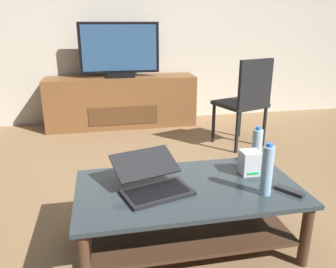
{
  "coord_description": "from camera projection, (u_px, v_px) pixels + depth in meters",
  "views": [
    {
      "loc": [
        -0.42,
        -1.98,
        1.27
      ],
      "look_at": [
        0.01,
        0.17,
        0.54
      ],
      "focal_mm": 35.88,
      "sensor_mm": 36.0,
      "label": 1
    }
  ],
  "objects": [
    {
      "name": "cell_phone",
      "position": [
        124.0,
        173.0,
        2.05
      ],
      "size": [
        0.11,
        0.15,
        0.01
      ],
      "primitive_type": "cube",
      "rotation": [
        0.0,
        0.0,
        0.31
      ],
      "color": "black",
      "rests_on": "coffee_table"
    },
    {
      "name": "tv_remote",
      "position": [
        289.0,
        191.0,
        1.83
      ],
      "size": [
        0.13,
        0.16,
        0.02
      ],
      "primitive_type": "cube",
      "rotation": [
        0.0,
        0.0,
        0.59
      ],
      "color": "#2D2D30",
      "rests_on": "coffee_table"
    },
    {
      "name": "laptop",
      "position": [
        152.0,
        180.0,
        1.85
      ],
      "size": [
        0.45,
        0.46,
        0.17
      ],
      "color": "black",
      "rests_on": "coffee_table"
    },
    {
      "name": "media_cabinet",
      "position": [
        122.0,
        102.0,
        4.23
      ],
      "size": [
        1.84,
        0.44,
        0.63
      ],
      "color": "brown",
      "rests_on": "ground"
    },
    {
      "name": "coffee_table",
      "position": [
        188.0,
        204.0,
        1.94
      ],
      "size": [
        1.25,
        0.69,
        0.39
      ],
      "color": "#2D383D",
      "rests_on": "ground"
    },
    {
      "name": "dining_chair",
      "position": [
        246.0,
        99.0,
        3.45
      ],
      "size": [
        0.56,
        0.56,
        0.93
      ],
      "color": "black",
      "rests_on": "ground"
    },
    {
      "name": "router_box",
      "position": [
        250.0,
        162.0,
        2.04
      ],
      "size": [
        0.12,
        0.11,
        0.15
      ],
      "color": "silver",
      "rests_on": "coffee_table"
    },
    {
      "name": "ground_plane",
      "position": [
        171.0,
        215.0,
        2.32
      ],
      "size": [
        7.68,
        7.68,
        0.0
      ],
      "primitive_type": "plane",
      "color": "olive"
    },
    {
      "name": "television",
      "position": [
        120.0,
        51.0,
        4.02
      ],
      "size": [
        0.95,
        0.2,
        0.64
      ],
      "color": "black",
      "rests_on": "media_cabinet"
    },
    {
      "name": "water_bottle_near",
      "position": [
        257.0,
        145.0,
        2.21
      ],
      "size": [
        0.07,
        0.07,
        0.24
      ],
      "color": "silver",
      "rests_on": "coffee_table"
    },
    {
      "name": "back_wall",
      "position": [
        130.0,
        11.0,
        4.22
      ],
      "size": [
        6.4,
        0.12,
        2.8
      ],
      "primitive_type": "cube",
      "color": "beige",
      "rests_on": "ground"
    },
    {
      "name": "water_bottle_far",
      "position": [
        267.0,
        170.0,
        1.77
      ],
      "size": [
        0.06,
        0.06,
        0.29
      ],
      "color": "#99C6E5",
      "rests_on": "coffee_table"
    }
  ]
}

